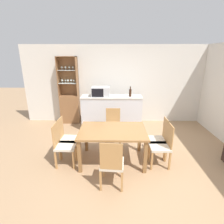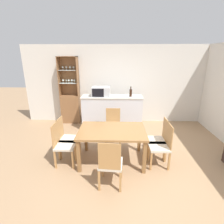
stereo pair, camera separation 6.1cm
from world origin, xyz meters
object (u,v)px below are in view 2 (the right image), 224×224
(dining_chair_side_left_near, at_px, (63,144))
(dining_chair_side_right_near, at_px, (161,146))
(dining_chair_head_far, at_px, (113,127))
(dining_chair_head_near, at_px, (110,164))
(dining_chair_side_left_far, at_px, (67,138))
(microwave, at_px, (101,92))
(wine_bottle, at_px, (131,93))
(dining_table, at_px, (112,134))
(dining_chair_side_right_far, at_px, (158,139))
(display_cabinet, at_px, (71,103))

(dining_chair_side_left_near, height_order, dining_chair_side_right_near, same)
(dining_chair_head_far, bearing_deg, dining_chair_side_right_near, 137.22)
(dining_chair_head_near, xyz_separation_m, dining_chair_side_left_far, (-1.02, 0.94, 0.00))
(dining_chair_side_left_far, bearing_deg, dining_chair_head_far, 126.13)
(microwave, bearing_deg, wine_bottle, -1.17)
(dining_table, bearing_deg, microwave, 102.03)
(dining_chair_head_near, relative_size, dining_chair_side_left_far, 1.00)
(dining_chair_head_far, distance_m, microwave, 1.28)
(dining_chair_side_left_far, distance_m, dining_chair_side_right_near, 2.06)
(microwave, bearing_deg, dining_table, -77.97)
(dining_chair_side_right_far, xyz_separation_m, wine_bottle, (-0.51, 1.62, 0.71))
(dining_chair_side_right_near, bearing_deg, dining_table, 81.22)
(microwave, height_order, wine_bottle, wine_bottle)
(dining_chair_head_near, height_order, dining_chair_side_left_far, same)
(dining_chair_head_near, bearing_deg, microwave, 102.44)
(dining_chair_head_near, height_order, dining_chair_side_left_near, same)
(dining_chair_side_left_near, bearing_deg, dining_chair_head_far, 132.23)
(dining_table, bearing_deg, dining_chair_head_far, 90.01)
(dining_chair_side_left_near, bearing_deg, dining_chair_side_right_near, 89.57)
(dining_chair_side_right_near, bearing_deg, wine_bottle, 14.25)
(dining_table, xyz_separation_m, dining_chair_side_left_near, (-1.02, -0.14, -0.19))
(dining_chair_head_far, xyz_separation_m, wine_bottle, (0.51, 0.97, 0.71))
(dining_chair_head_near, bearing_deg, wine_bottle, 82.87)
(dining_chair_side_right_far, height_order, dining_chair_side_left_near, same)
(dining_chair_side_right_near, height_order, microwave, microwave)
(dining_table, height_order, dining_chair_side_right_far, dining_chair_side_right_far)
(dining_table, distance_m, wine_bottle, 1.91)
(dining_chair_head_far, height_order, dining_chair_side_left_far, same)
(dining_chair_side_left_near, height_order, dining_chair_side_left_far, same)
(dining_chair_side_left_near, relative_size, dining_chair_side_left_far, 1.00)
(display_cabinet, bearing_deg, dining_chair_head_near, -64.71)
(wine_bottle, bearing_deg, dining_chair_side_left_far, -133.35)
(display_cabinet, xyz_separation_m, dining_chair_head_far, (1.47, -1.50, -0.21))
(dining_chair_side_left_far, bearing_deg, microwave, 162.21)
(display_cabinet, bearing_deg, dining_chair_head_far, -45.72)
(dining_chair_side_left_far, distance_m, microwave, 1.90)
(display_cabinet, xyz_separation_m, dining_chair_side_left_near, (0.45, -2.44, -0.21))
(wine_bottle, bearing_deg, dining_chair_side_right_near, -74.92)
(dining_chair_head_near, bearing_deg, dining_chair_side_right_far, 46.75)
(dining_chair_side_right_far, height_order, dining_chair_head_near, same)
(dining_chair_side_right_near, height_order, wine_bottle, wine_bottle)
(dining_chair_side_right_far, bearing_deg, dining_table, 96.66)
(dining_chair_head_near, bearing_deg, dining_chair_side_left_near, 151.41)
(dining_chair_side_right_far, bearing_deg, microwave, 39.12)
(display_cabinet, bearing_deg, dining_table, -57.48)
(dining_chair_side_right_far, relative_size, dining_chair_head_far, 1.00)
(display_cabinet, xyz_separation_m, wine_bottle, (1.97, -0.54, 0.50))
(dining_chair_head_far, height_order, microwave, microwave)
(dining_chair_side_left_near, distance_m, wine_bottle, 2.54)
(display_cabinet, height_order, wine_bottle, display_cabinet)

